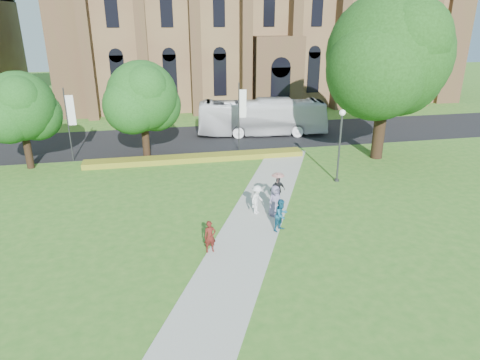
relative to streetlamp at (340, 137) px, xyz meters
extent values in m
plane|color=#316A1F|center=(-7.50, -6.50, -3.30)|extent=(160.00, 160.00, 0.00)
cube|color=black|center=(-7.50, 13.50, -3.29)|extent=(160.00, 10.00, 0.02)
cube|color=#B2B2A8|center=(-7.50, -5.50, -3.28)|extent=(15.58, 28.54, 0.04)
cube|color=#AF8D23|center=(-9.50, 6.70, -3.07)|extent=(18.00, 1.40, 0.45)
cube|color=olive|center=(2.50, 33.50, 5.20)|extent=(52.00, 16.00, 17.00)
cube|color=#533627|center=(-22.00, 26.50, 7.20)|extent=(3.50, 3.50, 21.00)
cube|color=#533627|center=(27.00, 26.50, 7.20)|extent=(3.50, 3.50, 21.00)
cube|color=#533627|center=(2.50, 24.50, 1.20)|extent=(6.00, 2.50, 9.00)
cylinder|color=#38383D|center=(0.00, 0.00, -0.90)|extent=(0.14, 0.14, 4.80)
sphere|color=white|center=(0.00, 0.00, 1.72)|extent=(0.44, 0.44, 0.44)
cylinder|color=#38383D|center=(0.00, 0.00, -3.22)|extent=(0.36, 0.36, 0.15)
cylinder|color=#332114|center=(5.50, 4.50, 0.00)|extent=(0.96, 0.96, 6.60)
sphere|color=#18390F|center=(5.50, 4.50, 5.10)|extent=(9.60, 9.60, 9.60)
cylinder|color=#332114|center=(-22.50, 7.50, -1.37)|extent=(0.56, 0.56, 3.85)
sphere|color=#184715|center=(-22.50, 7.50, 1.60)|extent=(5.20, 5.20, 5.20)
cylinder|color=#332114|center=(-13.50, 8.00, -1.23)|extent=(0.60, 0.60, 4.12)
sphere|color=#184715|center=(-13.50, 8.00, 1.95)|extent=(5.60, 5.60, 5.60)
cylinder|color=#38383D|center=(-5.50, 8.70, -0.30)|extent=(0.10, 0.10, 6.00)
cube|color=white|center=(-5.15, 8.70, 0.90)|extent=(0.60, 0.02, 2.40)
cylinder|color=#38383D|center=(-19.50, 8.70, -0.30)|extent=(0.10, 0.10, 6.00)
cube|color=white|center=(-19.15, 8.70, 0.90)|extent=(0.60, 0.02, 2.40)
imported|color=silver|center=(-2.17, 13.67, -1.50)|extent=(13.05, 4.46, 3.56)
imported|color=#511812|center=(-10.34, -8.12, -2.42)|extent=(0.65, 0.46, 1.68)
imported|color=#165371|center=(-6.17, -6.60, -2.33)|extent=(1.14, 1.08, 1.85)
imported|color=silver|center=(-6.97, -4.20, -2.37)|extent=(1.27, 1.29, 1.78)
imported|color=black|center=(-5.32, -2.92, -2.39)|extent=(1.06, 0.53, 1.73)
imported|color=slate|center=(-6.01, -4.70, -2.30)|extent=(1.10, 0.95, 1.91)
imported|color=#C88D9C|center=(-5.83, -4.60, -1.02)|extent=(0.80, 0.80, 0.66)
camera|label=1|loc=(-12.61, -26.99, 7.91)|focal=32.00mm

